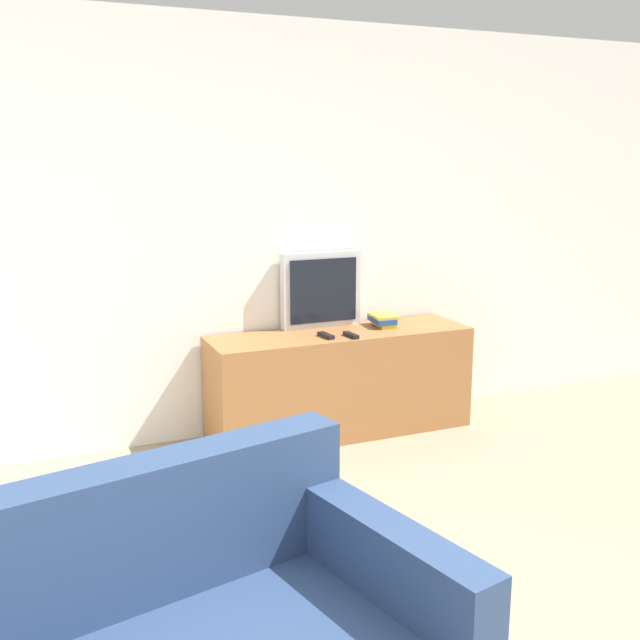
# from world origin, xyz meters

# --- Properties ---
(wall_back) EXTENTS (9.00, 0.06, 2.60)m
(wall_back) POSITION_xyz_m (0.00, 3.03, 1.30)
(wall_back) COLOR white
(wall_back) RESTS_ON ground_plane
(tv_stand) EXTENTS (1.71, 0.48, 0.67)m
(tv_stand) POSITION_xyz_m (0.75, 2.74, 0.34)
(tv_stand) COLOR #9E6638
(tv_stand) RESTS_ON ground_plane
(television) EXTENTS (0.54, 0.09, 0.50)m
(television) POSITION_xyz_m (0.70, 2.94, 0.92)
(television) COLOR silver
(television) RESTS_ON tv_stand
(book_stack) EXTENTS (0.18, 0.23, 0.08)m
(book_stack) POSITION_xyz_m (1.08, 2.79, 0.71)
(book_stack) COLOR gold
(book_stack) RESTS_ON tv_stand
(remote_on_stand) EXTENTS (0.06, 0.15, 0.02)m
(remote_on_stand) POSITION_xyz_m (0.61, 2.64, 0.68)
(remote_on_stand) COLOR black
(remote_on_stand) RESTS_ON tv_stand
(remote_secondary) EXTENTS (0.05, 0.15, 0.02)m
(remote_secondary) POSITION_xyz_m (0.75, 2.59, 0.68)
(remote_secondary) COLOR black
(remote_secondary) RESTS_ON tv_stand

